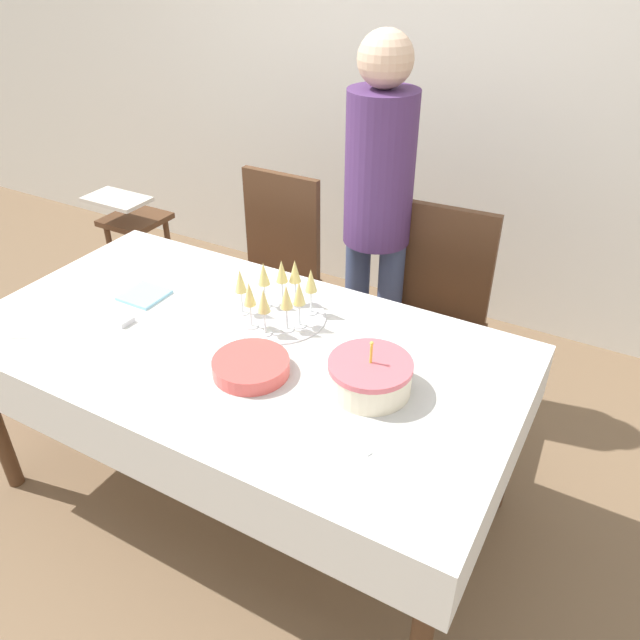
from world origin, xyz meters
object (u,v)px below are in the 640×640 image
birthday_cake (370,376)px  plate_stack_main (251,366)px  dining_chair_far_left (271,268)px  champagne_tray (277,296)px  dining_chair_far_right (434,313)px  high_chair (134,232)px  person_standing (378,198)px

birthday_cake → plate_stack_main: (-0.36, -0.11, -0.03)m
dining_chair_far_left → champagne_tray: (0.45, -0.62, 0.30)m
dining_chair_far_right → birthday_cake: size_ratio=3.78×
birthday_cake → champagne_tray: size_ratio=0.74×
dining_chair_far_right → champagne_tray: 0.79m
champagne_tray → high_chair: champagne_tray is taller
dining_chair_far_left → person_standing: size_ratio=0.60×
plate_stack_main → person_standing: size_ratio=0.15×
dining_chair_far_left → person_standing: bearing=4.0°
champagne_tray → dining_chair_far_left: bearing=125.7°
champagne_tray → person_standing: (0.07, 0.66, 0.14)m
birthday_cake → champagne_tray: champagne_tray is taller
dining_chair_far_right → person_standing: 0.53m
dining_chair_far_left → champagne_tray: bearing=-54.3°
dining_chair_far_left → person_standing: (0.52, 0.04, 0.44)m
champagne_tray → person_standing: bearing=83.9°
dining_chair_far_right → plate_stack_main: size_ratio=3.97×
dining_chair_far_left → birthday_cake: 1.25m
champagne_tray → plate_stack_main: 0.33m
dining_chair_far_left → birthday_cake: dining_chair_far_left is taller
birthday_cake → champagne_tray: (-0.46, 0.20, 0.04)m
birthday_cake → plate_stack_main: 0.37m
champagne_tray → person_standing: size_ratio=0.21×
dining_chair_far_left → dining_chair_far_right: bearing=-0.0°
dining_chair_far_left → dining_chair_far_right: same height
high_chair → birthday_cake: bearing=-25.5°
person_standing → high_chair: person_standing is taller
dining_chair_far_right → plate_stack_main: 1.00m
plate_stack_main → dining_chair_far_right: bearing=73.7°
champagne_tray → high_chair: 1.56m
plate_stack_main → high_chair: plate_stack_main is taller
champagne_tray → plate_stack_main: size_ratio=1.42×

